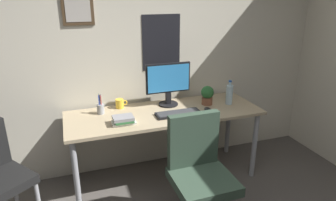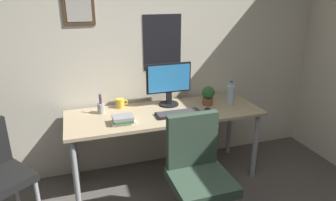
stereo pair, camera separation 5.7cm
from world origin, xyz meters
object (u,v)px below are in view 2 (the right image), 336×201
pen_cup (101,108)px  book_stack_left (123,120)px  keyboard (178,113)px  potted_plant (208,95)px  computer_mouse (208,110)px  monitor (169,82)px  coffee_mug_near (120,103)px  water_bottle (230,95)px  office_chair (197,169)px

pen_cup → book_stack_left: 0.34m
keyboard → potted_plant: bearing=23.5°
computer_mouse → pen_cup: 1.03m
monitor → potted_plant: bearing=-17.0°
monitor → coffee_mug_near: (-0.49, 0.07, -0.19)m
water_bottle → monitor: bearing=163.1°
monitor → book_stack_left: 0.65m
book_stack_left → pen_cup: bearing=118.0°
monitor → computer_mouse: monitor is taller
office_chair → potted_plant: 0.94m
office_chair → keyboard: (0.05, 0.60, 0.23)m
office_chair → book_stack_left: bearing=130.3°
computer_mouse → water_bottle: bearing=22.0°
keyboard → water_bottle: (0.60, 0.10, 0.09)m
water_bottle → pen_cup: water_bottle is taller
potted_plant → office_chair: bearing=-119.3°
water_bottle → potted_plant: bearing=163.5°
computer_mouse → book_stack_left: 0.83m
office_chair → computer_mouse: (0.35, 0.58, 0.23)m
office_chair → coffee_mug_near: bearing=114.6°
computer_mouse → book_stack_left: book_stack_left is taller
monitor → book_stack_left: monitor is taller
keyboard → water_bottle: 0.61m
coffee_mug_near → pen_cup: 0.22m
office_chair → monitor: bearing=86.9°
office_chair → coffee_mug_near: 1.08m
monitor → potted_plant: monitor is taller
water_bottle → book_stack_left: 1.14m
computer_mouse → pen_cup: size_ratio=0.55×
office_chair → book_stack_left: office_chair is taller
water_bottle → book_stack_left: (-1.13, -0.14, -0.07)m
book_stack_left → computer_mouse: bearing=1.2°
pen_cup → book_stack_left: (0.16, -0.30, -0.02)m
monitor → computer_mouse: 0.48m
coffee_mug_near → book_stack_left: coffee_mug_near is taller
keyboard → book_stack_left: book_stack_left is taller
potted_plant → coffee_mug_near: bearing=167.7°
pen_cup → computer_mouse: bearing=-16.0°
pen_cup → book_stack_left: size_ratio=0.97×
office_chair → keyboard: 0.65m
monitor → pen_cup: monitor is taller
keyboard → potted_plant: size_ratio=2.21×
computer_mouse → potted_plant: 0.22m
pen_cup → keyboard: bearing=-20.9°
keyboard → coffee_mug_near: size_ratio=3.60×
book_stack_left → office_chair: bearing=-49.7°
keyboard → coffee_mug_near: 0.60m
keyboard → potted_plant: (0.38, 0.16, 0.09)m
office_chair → coffee_mug_near: size_ratio=7.96×
computer_mouse → coffee_mug_near: size_ratio=0.92×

